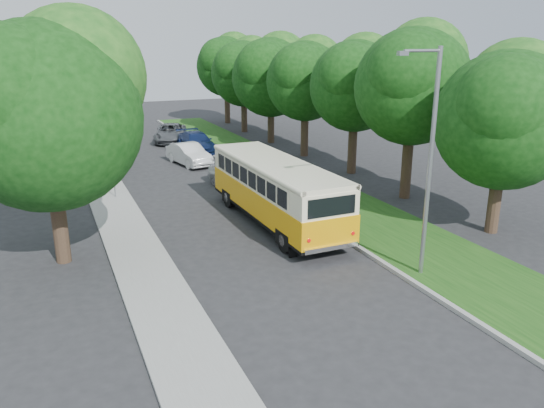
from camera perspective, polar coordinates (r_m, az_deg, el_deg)
name	(u,v)px	position (r m, az deg, el deg)	size (l,w,h in m)	color
ground	(284,269)	(19.93, 1.29, -6.98)	(120.00, 120.00, 0.00)	#262629
curb	(309,216)	(25.58, 3.96, -1.31)	(0.20, 70.00, 0.15)	gray
grass_verge	(351,210)	(26.70, 8.45, -0.68)	(4.50, 70.00, 0.13)	#174512
sidewalk	(131,241)	(23.16, -14.91, -3.91)	(2.20, 70.00, 0.12)	gray
treeline	(215,76)	(36.23, -6.20, 13.51)	(24.27, 41.91, 9.46)	#332319
lamppost_near	(429,158)	(18.73, 16.49, 4.80)	(1.71, 0.16, 8.00)	gray
lamppost_far	(97,113)	(32.90, -18.34, 9.23)	(1.71, 0.16, 7.50)	gray
warning_sign	(113,168)	(29.38, -16.73, 3.74)	(0.56, 0.10, 2.50)	gray
vintage_bus	(276,192)	(24.24, 0.41, 1.25)	(2.62, 10.18, 3.02)	#FBA807
car_silver	(236,175)	(30.57, -3.90, 3.09)	(1.79, 4.45, 1.51)	#A6A5AA
car_white	(189,154)	(36.89, -8.92, 5.31)	(1.54, 4.42, 1.46)	white
car_blue	(197,142)	(41.23, -8.11, 6.60)	(2.09, 5.13, 1.49)	#122150
car_grey	(171,133)	(45.76, -10.83, 7.51)	(2.49, 5.41, 1.50)	#55585C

